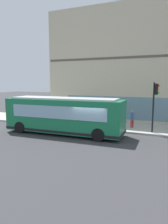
# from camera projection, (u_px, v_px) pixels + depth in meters

# --- Properties ---
(ground) EXTENTS (120.00, 120.00, 0.00)m
(ground) POSITION_uv_depth(u_px,v_px,m) (92.00, 138.00, 16.36)
(ground) COLOR #38383A
(sidewalk_curb) EXTENTS (4.46, 40.00, 0.15)m
(sidewalk_curb) POSITION_uv_depth(u_px,v_px,m) (110.00, 125.00, 20.73)
(sidewalk_curb) COLOR #B2ADA3
(sidewalk_curb) RESTS_ON ground
(building_corner) EXTENTS (8.22, 16.53, 12.43)m
(building_corner) POSITION_uv_depth(u_px,v_px,m) (125.00, 67.00, 25.59)
(building_corner) COLOR beige
(building_corner) RESTS_ON ground
(city_bus_nearside) EXTENTS (2.88, 10.12, 3.07)m
(city_bus_nearside) POSITION_uv_depth(u_px,v_px,m) (64.00, 116.00, 17.55)
(city_bus_nearside) COLOR #197247
(city_bus_nearside) RESTS_ON ground
(traffic_light_near_corner) EXTENTS (0.32, 0.49, 4.17)m
(traffic_light_near_corner) POSITION_uv_depth(u_px,v_px,m) (155.00, 98.00, 17.18)
(traffic_light_near_corner) COLOR black
(traffic_light_near_corner) RESTS_ON sidewalk_curb
(fire_hydrant) EXTENTS (0.35, 0.35, 0.74)m
(fire_hydrant) POSITION_uv_depth(u_px,v_px,m) (100.00, 120.00, 21.06)
(fire_hydrant) COLOR gold
(fire_hydrant) RESTS_ON sidewalk_curb
(pedestrian_near_building_entrance) EXTENTS (0.32, 0.32, 1.62)m
(pedestrian_near_building_entrance) POSITION_uv_depth(u_px,v_px,m) (132.00, 118.00, 19.33)
(pedestrian_near_building_entrance) COLOR #B23338
(pedestrian_near_building_entrance) RESTS_ON sidewalk_curb
(pedestrian_near_hydrant) EXTENTS (0.32, 0.32, 1.67)m
(pedestrian_near_hydrant) POSITION_uv_depth(u_px,v_px,m) (56.00, 111.00, 23.29)
(pedestrian_near_hydrant) COLOR #8C3F8C
(pedestrian_near_hydrant) RESTS_ON sidewalk_curb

